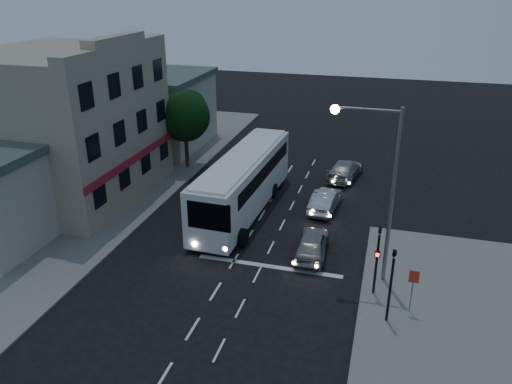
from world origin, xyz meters
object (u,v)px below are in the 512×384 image
(car_suv, at_px, (312,244))
(regulatory_sign, at_px, (413,284))
(traffic_signal_side, at_px, (392,277))
(street_tree, at_px, (185,114))
(traffic_signal_main, at_px, (378,253))
(streetlight, at_px, (380,176))
(tour_bus, at_px, (243,181))
(car_sedan_b, at_px, (345,170))
(car_sedan_a, at_px, (325,200))

(car_suv, relative_size, regulatory_sign, 1.93)
(traffic_signal_side, bearing_deg, street_tree, 135.50)
(car_suv, bearing_deg, traffic_signal_main, 137.55)
(traffic_signal_side, xyz_separation_m, regulatory_sign, (1.00, 0.96, -0.82))
(traffic_signal_main, distance_m, street_tree, 21.38)
(traffic_signal_main, bearing_deg, traffic_signal_side, -70.51)
(traffic_signal_side, xyz_separation_m, streetlight, (-0.96, 3.40, 3.31))
(tour_bus, distance_m, street_tree, 9.90)
(car_sedan_b, bearing_deg, tour_bus, 62.22)
(tour_bus, relative_size, street_tree, 2.09)
(car_suv, relative_size, traffic_signal_side, 1.03)
(car_sedan_a, xyz_separation_m, traffic_signal_main, (3.73, -9.19, 1.73))
(tour_bus, distance_m, car_suv, 7.13)
(traffic_signal_main, height_order, regulatory_sign, traffic_signal_main)
(regulatory_sign, bearing_deg, car_sedan_a, 118.00)
(regulatory_sign, bearing_deg, traffic_signal_main, 149.16)
(traffic_signal_side, relative_size, street_tree, 0.66)
(car_suv, relative_size, traffic_signal_main, 1.03)
(car_sedan_a, xyz_separation_m, regulatory_sign, (5.43, -10.21, 0.90))
(traffic_signal_side, relative_size, streetlight, 0.46)
(car_sedan_b, height_order, traffic_signal_side, traffic_signal_side)
(car_sedan_b, bearing_deg, car_sedan_a, 93.12)
(traffic_signal_main, bearing_deg, tour_bus, 139.94)
(tour_bus, xyz_separation_m, car_sedan_a, (5.21, 1.67, -1.44))
(regulatory_sign, xyz_separation_m, streetlight, (-1.96, 2.44, 4.14))
(car_sedan_b, distance_m, street_tree, 13.31)
(car_suv, distance_m, streetlight, 6.22)
(streetlight, bearing_deg, regulatory_sign, -51.25)
(car_sedan_b, xyz_separation_m, traffic_signal_side, (3.80, -17.33, 1.71))
(street_tree, bearing_deg, car_sedan_b, 4.96)
(car_suv, height_order, car_sedan_b, car_suv)
(traffic_signal_main, xyz_separation_m, regulatory_sign, (1.70, -1.01, -0.82))
(car_sedan_a, height_order, traffic_signal_side, traffic_signal_side)
(car_sedan_b, distance_m, streetlight, 15.08)
(car_suv, xyz_separation_m, streetlight, (3.33, -1.60, 5.01))
(regulatory_sign, bearing_deg, streetlight, 128.75)
(traffic_signal_main, distance_m, streetlight, 3.61)
(car_sedan_a, distance_m, traffic_signal_main, 10.07)
(car_suv, bearing_deg, car_sedan_b, -94.57)
(traffic_signal_main, relative_size, streetlight, 0.46)
(traffic_signal_side, xyz_separation_m, street_tree, (-16.51, 16.22, 2.08))
(car_sedan_b, height_order, street_tree, street_tree)
(car_sedan_a, relative_size, street_tree, 0.68)
(streetlight, relative_size, street_tree, 1.45)
(car_suv, bearing_deg, street_tree, -44.88)
(car_suv, height_order, streetlight, streetlight)
(car_suv, height_order, car_sedan_a, car_suv)
(car_sedan_a, bearing_deg, traffic_signal_main, 117.49)
(car_suv, xyz_separation_m, street_tree, (-12.22, 11.22, 3.78))
(traffic_signal_main, distance_m, regulatory_sign, 2.14)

